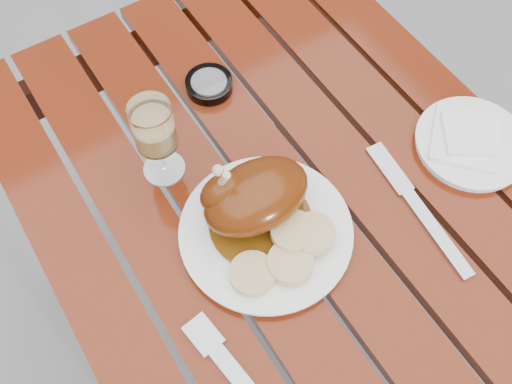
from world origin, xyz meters
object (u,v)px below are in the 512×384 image
table (298,296)px  side_plate (471,143)px  wine_glass (157,141)px  ashtray (209,84)px  dinner_plate (266,232)px

table → side_plate: bearing=-5.8°
wine_glass → ashtray: (0.15, 0.11, -0.07)m
ashtray → side_plate: bearing=-48.4°
table → dinner_plate: bearing=167.7°
side_plate → wine_glass: bearing=152.4°
side_plate → ashtray: bearing=131.6°
dinner_plate → wine_glass: wine_glass is taller
table → dinner_plate: (-0.08, 0.02, 0.38)m
wine_glass → ashtray: 0.20m
table → side_plate: (0.31, -0.03, 0.38)m
wine_glass → side_plate: wine_glass is taller
wine_glass → side_plate: (0.47, -0.24, -0.08)m
table → ashtray: size_ratio=13.87×
table → wine_glass: (-0.16, 0.21, 0.46)m
table → wine_glass: bearing=126.2°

